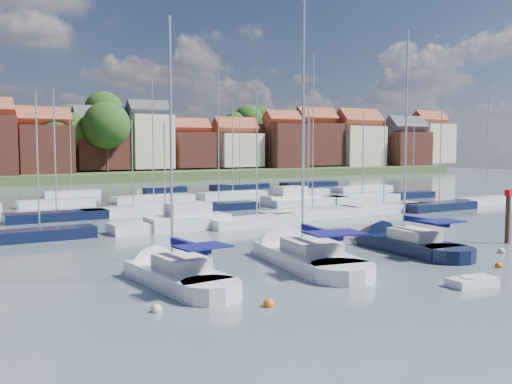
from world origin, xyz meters
TOP-DOWN VIEW (x-y plane):
  - ground at (0.00, 40.00)m, footprint 260.00×260.00m
  - sailboat_left at (-13.95, 3.70)m, footprint 3.57×10.84m
  - sailboat_centre at (-5.03, 4.92)m, footprint 5.59×13.60m
  - sailboat_navy at (3.16, 4.48)m, footprint 3.85×11.66m
  - tender at (-1.32, -5.35)m, footprint 2.64×1.42m
  - timber_piling at (11.50, 1.69)m, footprint 0.40×0.40m
  - buoy_a at (-16.48, -1.40)m, footprint 0.47×0.47m
  - buoy_b at (-12.00, -3.18)m, footprint 0.52×0.52m
  - buoy_c at (-6.98, -0.85)m, footprint 0.47×0.47m
  - buoy_d at (3.66, -3.26)m, footprint 0.42×0.42m
  - buoy_e at (5.50, 5.49)m, footprint 0.48×0.48m
  - buoy_f at (7.80, -0.50)m, footprint 0.48×0.48m
  - buoy_g at (-13.19, 0.08)m, footprint 0.54×0.54m
  - marina_field at (1.91, 35.15)m, footprint 79.62×41.41m
  - far_shore_town at (2.23, 132.67)m, footprint 212.46×90.00m

SIDE VIEW (x-z plane):
  - ground at x=0.00m, z-range 0.00..0.00m
  - buoy_a at x=-16.48m, z-range -0.24..0.24m
  - buoy_b at x=-12.00m, z-range -0.26..0.26m
  - buoy_c at x=-6.98m, z-range -0.24..0.24m
  - buoy_d at x=3.66m, z-range -0.21..0.21m
  - buoy_e at x=5.50m, z-range -0.24..0.24m
  - buoy_f at x=7.80m, z-range -0.24..0.24m
  - buoy_g at x=-13.19m, z-range -0.27..0.27m
  - tender at x=-1.32m, z-range -0.06..0.49m
  - sailboat_centre at x=-5.03m, z-range -8.58..9.27m
  - sailboat_navy at x=3.16m, z-range -7.59..8.30m
  - sailboat_left at x=-13.95m, z-range -6.91..7.63m
  - marina_field at x=1.91m, z-range -7.53..8.40m
  - timber_piling at x=11.50m, z-range -2.17..3.94m
  - far_shore_town at x=2.23m, z-range -6.53..15.74m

